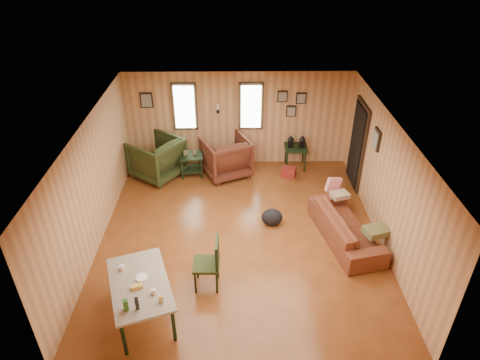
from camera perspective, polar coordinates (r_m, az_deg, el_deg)
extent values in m
cube|color=brown|center=(8.69, 0.04, -7.35)|extent=(5.50, 6.00, 0.02)
cube|color=#997C5B|center=(7.40, 0.04, 7.34)|extent=(5.50, 6.00, 0.02)
cube|color=tan|center=(10.64, -0.20, 8.12)|extent=(5.50, 0.02, 2.40)
cube|color=tan|center=(5.67, 0.50, -17.12)|extent=(5.50, 0.02, 2.40)
cube|color=tan|center=(8.41, -19.12, -0.70)|extent=(0.02, 6.00, 2.40)
cube|color=tan|center=(8.47, 19.05, -0.43)|extent=(0.02, 6.00, 2.40)
cube|color=black|center=(10.54, -7.39, 9.67)|extent=(0.60, 0.05, 1.20)
cube|color=#E0F2D1|center=(10.50, -7.41, 9.59)|extent=(0.48, 0.04, 1.06)
cube|color=black|center=(10.48, 1.47, 9.79)|extent=(0.60, 0.05, 1.20)
cube|color=#E0F2D1|center=(10.44, 1.48, 9.71)|extent=(0.48, 0.04, 1.06)
cube|color=black|center=(10.50, -2.96, 9.21)|extent=(0.07, 0.05, 0.12)
cylinder|color=silver|center=(10.39, -2.99, 9.75)|extent=(0.07, 0.07, 0.14)
cube|color=black|center=(10.17, 15.44, 4.48)|extent=(0.06, 1.00, 2.05)
cube|color=black|center=(10.16, 15.22, 4.48)|extent=(0.04, 0.82, 1.90)
cube|color=black|center=(10.44, 5.68, 11.04)|extent=(0.24, 0.04, 0.28)
cube|color=#9E998C|center=(10.41, 5.70, 10.98)|extent=(0.19, 0.02, 0.22)
cube|color=black|center=(10.52, 8.15, 10.74)|extent=(0.24, 0.04, 0.28)
cube|color=#9E998C|center=(10.49, 8.17, 10.68)|extent=(0.19, 0.02, 0.22)
cube|color=black|center=(10.61, 6.82, 9.10)|extent=(0.24, 0.04, 0.28)
cube|color=#9E998C|center=(10.58, 6.84, 9.04)|extent=(0.19, 0.02, 0.22)
cube|color=black|center=(10.62, -12.36, 10.35)|extent=(0.30, 0.04, 0.38)
cube|color=#9E998C|center=(10.59, -12.39, 10.29)|extent=(0.24, 0.02, 0.31)
cube|color=black|center=(8.93, 17.77, 5.20)|extent=(0.04, 0.34, 0.42)
cube|color=#9E998C|center=(8.92, 17.58, 5.20)|extent=(0.02, 0.27, 0.34)
imported|color=brown|center=(8.59, 14.03, -5.53)|extent=(1.01, 2.11, 0.79)
imported|color=#522518|center=(10.39, -1.91, 3.38)|extent=(1.34, 1.31, 1.07)
imported|color=#2A3417|center=(10.49, -11.07, 3.14)|extent=(1.42, 1.44, 1.09)
cube|color=black|center=(10.39, -6.58, 3.25)|extent=(0.60, 0.56, 0.04)
cube|color=black|center=(10.57, -6.46, 1.50)|extent=(0.55, 0.50, 0.03)
cylinder|color=black|center=(10.35, -7.71, 1.29)|extent=(0.04, 0.04, 0.54)
cylinder|color=black|center=(10.35, -5.18, 1.46)|extent=(0.04, 0.04, 0.54)
cylinder|color=black|center=(10.70, -7.74, 2.36)|extent=(0.04, 0.04, 0.54)
cylinder|color=black|center=(10.70, -5.30, 2.53)|extent=(0.04, 0.04, 0.54)
cube|color=brown|center=(10.35, -7.26, 3.61)|extent=(0.10, 0.03, 0.13)
cube|color=brown|center=(10.35, -6.05, 3.67)|extent=(0.09, 0.03, 0.12)
cube|color=black|center=(10.75, 7.47, 4.31)|extent=(0.58, 0.58, 0.04)
cylinder|color=black|center=(10.67, 6.28, 2.45)|extent=(0.04, 0.04, 0.56)
cylinder|color=black|center=(10.72, 8.66, 2.41)|extent=(0.04, 0.04, 0.56)
cylinder|color=black|center=(11.06, 6.12, 3.58)|extent=(0.04, 0.04, 0.56)
cylinder|color=black|center=(11.11, 8.42, 3.54)|extent=(0.04, 0.04, 0.56)
cube|color=black|center=(10.68, 6.74, 4.91)|extent=(0.13, 0.13, 0.20)
cone|color=black|center=(10.61, 6.79, 5.66)|extent=(0.17, 0.17, 0.11)
cube|color=black|center=(10.72, 8.29, 4.87)|extent=(0.13, 0.13, 0.20)
cone|color=black|center=(10.65, 8.36, 5.62)|extent=(0.17, 0.17, 0.11)
cube|color=maroon|center=(10.55, 6.50, 1.07)|extent=(0.39, 0.33, 0.24)
ellipsoid|color=black|center=(8.85, 4.28, -4.97)|extent=(0.53, 0.48, 0.37)
cube|color=brown|center=(8.38, 17.64, -6.51)|extent=(0.50, 0.45, 0.14)
cube|color=red|center=(9.35, 12.35, -0.61)|extent=(0.38, 0.20, 0.37)
cube|color=tan|center=(9.24, 13.17, -1.95)|extent=(0.42, 0.37, 0.10)
cube|color=gray|center=(6.86, -13.24, -13.35)|extent=(1.27, 1.63, 0.05)
cylinder|color=black|center=(6.71, -15.24, -19.72)|extent=(0.07, 0.07, 0.68)
cylinder|color=black|center=(6.72, -8.84, -18.51)|extent=(0.07, 0.07, 0.68)
cylinder|color=black|center=(7.56, -16.36, -12.60)|extent=(0.07, 0.07, 0.68)
cylinder|color=black|center=(7.57, -10.86, -11.58)|extent=(0.07, 0.07, 0.68)
cylinder|color=white|center=(6.62, -11.44, -14.34)|extent=(0.10, 0.10, 0.09)
cylinder|color=white|center=(7.09, -15.46, -11.19)|extent=(0.10, 0.10, 0.09)
cube|color=#285B21|center=(6.46, -14.99, -15.80)|extent=(0.08, 0.08, 0.18)
cylinder|color=black|center=(6.42, -13.58, -15.70)|extent=(0.07, 0.07, 0.21)
cylinder|color=tan|center=(6.48, -10.47, -15.28)|extent=(0.09, 0.09, 0.11)
cylinder|color=white|center=(6.91, -13.00, -12.55)|extent=(0.24, 0.24, 0.02)
cube|color=gold|center=(6.76, -13.58, -13.66)|extent=(0.19, 0.13, 0.06)
cube|color=#2A3417|center=(7.35, -4.52, -11.15)|extent=(0.45, 0.45, 0.05)
cube|color=black|center=(7.16, -3.06, -9.63)|extent=(0.05, 0.42, 0.49)
cylinder|color=black|center=(7.41, -5.97, -13.45)|extent=(0.04, 0.04, 0.47)
cylinder|color=black|center=(7.38, -3.11, -13.51)|extent=(0.04, 0.04, 0.47)
cylinder|color=black|center=(7.67, -5.71, -11.54)|extent=(0.04, 0.04, 0.47)
cylinder|color=black|center=(7.64, -2.96, -11.59)|extent=(0.04, 0.04, 0.47)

